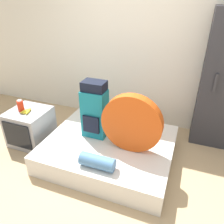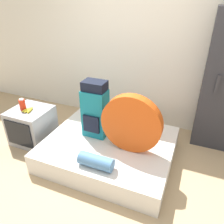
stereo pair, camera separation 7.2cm
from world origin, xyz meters
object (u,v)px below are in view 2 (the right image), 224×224
(tent_bag, at_px, (131,124))
(television, at_px, (32,125))
(sleeping_roll, at_px, (96,161))
(canister, at_px, (22,105))
(backpack, at_px, (95,110))

(tent_bag, bearing_deg, television, -179.50)
(tent_bag, distance_m, sleeping_roll, 0.61)
(tent_bag, xyz_separation_m, sleeping_roll, (-0.26, -0.46, -0.30))
(tent_bag, height_order, television, tent_bag)
(sleeping_roll, height_order, canister, canister)
(tent_bag, bearing_deg, canister, -178.69)
(canister, bearing_deg, sleeping_roll, -17.08)
(backpack, height_order, tent_bag, backpack)
(tent_bag, relative_size, sleeping_roll, 1.83)
(sleeping_roll, relative_size, canister, 2.36)
(television, relative_size, canister, 3.24)
(canister, bearing_deg, tent_bag, 1.31)
(backpack, relative_size, canister, 4.53)
(backpack, xyz_separation_m, sleeping_roll, (0.29, -0.60, -0.30))
(backpack, bearing_deg, television, -171.60)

